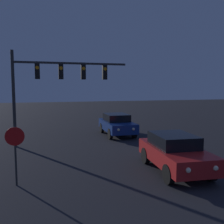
{
  "coord_description": "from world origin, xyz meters",
  "views": [
    {
      "loc": [
        -3.4,
        2.79,
        3.5
      ],
      "look_at": [
        0.0,
        14.91,
        2.21
      ],
      "focal_mm": 40.0,
      "sensor_mm": 36.0,
      "label": 1
    }
  ],
  "objects_px": {
    "car_near": "(175,152)",
    "car_far": "(117,124)",
    "stop_sign": "(15,145)",
    "traffic_signal_mast": "(54,79)"
  },
  "relations": [
    {
      "from": "car_near",
      "to": "car_far",
      "type": "relative_size",
      "value": 1.02
    },
    {
      "from": "car_far",
      "to": "stop_sign",
      "type": "distance_m",
      "value": 9.99
    },
    {
      "from": "car_far",
      "to": "traffic_signal_mast",
      "type": "height_order",
      "value": "traffic_signal_mast"
    },
    {
      "from": "car_far",
      "to": "traffic_signal_mast",
      "type": "xyz_separation_m",
      "value": [
        -4.43,
        -1.73,
        3.15
      ]
    },
    {
      "from": "car_near",
      "to": "stop_sign",
      "type": "relative_size",
      "value": 2.0
    },
    {
      "from": "car_far",
      "to": "traffic_signal_mast",
      "type": "relative_size",
      "value": 0.6
    },
    {
      "from": "car_near",
      "to": "stop_sign",
      "type": "xyz_separation_m",
      "value": [
        -6.18,
        0.11,
        0.65
      ]
    },
    {
      "from": "traffic_signal_mast",
      "to": "stop_sign",
      "type": "xyz_separation_m",
      "value": [
        -1.67,
        -6.16,
        -2.5
      ]
    },
    {
      "from": "car_far",
      "to": "traffic_signal_mast",
      "type": "bearing_deg",
      "value": 21.57
    },
    {
      "from": "car_near",
      "to": "car_far",
      "type": "distance_m",
      "value": 8.0
    }
  ]
}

